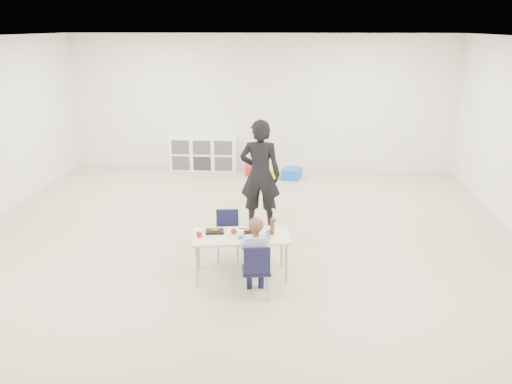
# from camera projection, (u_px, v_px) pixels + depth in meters

# --- Properties ---
(room) EXTENTS (9.00, 9.02, 2.80)m
(room) POSITION_uv_depth(u_px,v_px,m) (235.00, 151.00, 6.97)
(room) COLOR #B5A88B
(room) RESTS_ON ground
(table) EXTENTS (1.25, 0.76, 0.54)m
(table) POSITION_uv_depth(u_px,v_px,m) (241.00, 255.00, 6.58)
(table) COLOR beige
(table) RESTS_ON ground
(chair_near) EXTENTS (0.35, 0.34, 0.65)m
(chair_near) POSITION_uv_depth(u_px,v_px,m) (256.00, 269.00, 6.09)
(chair_near) COLOR #111133
(chair_near) RESTS_ON ground
(chair_far) EXTENTS (0.35, 0.34, 0.65)m
(chair_far) POSITION_uv_depth(u_px,v_px,m) (228.00, 236.00, 7.05)
(chair_far) COLOR #111133
(chair_far) RESTS_ON ground
(child) EXTENTS (0.49, 0.49, 1.02)m
(child) POSITION_uv_depth(u_px,v_px,m) (256.00, 254.00, 6.03)
(child) COLOR #A0B1D9
(child) RESTS_ON chair_near
(lunch_tray_near) EXTENTS (0.24, 0.19, 0.03)m
(lunch_tray_near) POSITION_uv_depth(u_px,v_px,m) (248.00, 231.00, 6.58)
(lunch_tray_near) COLOR black
(lunch_tray_near) RESTS_ON table
(lunch_tray_far) EXTENTS (0.24, 0.19, 0.03)m
(lunch_tray_far) POSITION_uv_depth(u_px,v_px,m) (215.00, 231.00, 6.58)
(lunch_tray_far) COLOR black
(lunch_tray_far) RESTS_ON table
(milk_carton) EXTENTS (0.08, 0.08, 0.10)m
(milk_carton) POSITION_uv_depth(u_px,v_px,m) (241.00, 235.00, 6.38)
(milk_carton) COLOR white
(milk_carton) RESTS_ON table
(bread_roll) EXTENTS (0.09, 0.09, 0.07)m
(bread_roll) POSITION_uv_depth(u_px,v_px,m) (266.00, 234.00, 6.43)
(bread_roll) COLOR tan
(bread_roll) RESTS_ON table
(apple_near) EXTENTS (0.07, 0.07, 0.07)m
(apple_near) POSITION_uv_depth(u_px,v_px,m) (234.00, 231.00, 6.52)
(apple_near) COLOR #A10E15
(apple_near) RESTS_ON table
(apple_far) EXTENTS (0.07, 0.07, 0.07)m
(apple_far) POSITION_uv_depth(u_px,v_px,m) (199.00, 234.00, 6.43)
(apple_far) COLOR #A10E15
(apple_far) RESTS_ON table
(cubby_shelf) EXTENTS (1.40, 0.40, 0.70)m
(cubby_shelf) POSITION_uv_depth(u_px,v_px,m) (204.00, 154.00, 11.45)
(cubby_shelf) COLOR white
(cubby_shelf) RESTS_ON ground
(adult) EXTENTS (0.63, 0.43, 1.66)m
(adult) POSITION_uv_depth(u_px,v_px,m) (260.00, 175.00, 8.02)
(adult) COLOR black
(adult) RESTS_ON ground
(bin_red) EXTENTS (0.37, 0.45, 0.20)m
(bin_red) POSITION_uv_depth(u_px,v_px,m) (253.00, 170.00, 11.16)
(bin_red) COLOR #B2111A
(bin_red) RESTS_ON ground
(bin_yellow) EXTENTS (0.40, 0.48, 0.21)m
(bin_yellow) POSITION_uv_depth(u_px,v_px,m) (268.00, 173.00, 10.90)
(bin_yellow) COLOR #D1CC16
(bin_yellow) RESTS_ON ground
(bin_blue) EXTENTS (0.42, 0.49, 0.21)m
(bin_blue) POSITION_uv_depth(u_px,v_px,m) (292.00, 173.00, 10.86)
(bin_blue) COLOR blue
(bin_blue) RESTS_ON ground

